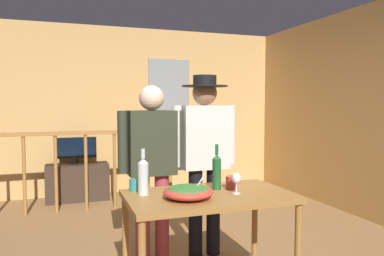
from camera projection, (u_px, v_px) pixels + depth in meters
The scene contains 15 objects.
back_wall at pixel (130, 110), 6.11m from camera, with size 5.08×0.10×2.66m, color tan.
side_wall_right at pixel (352, 112), 4.89m from camera, with size 0.10×4.68×2.66m, color tan.
framed_picture at pixel (169, 85), 6.24m from camera, with size 0.70×0.03×0.86m, color gray.
stair_railing at pixel (102, 160), 5.08m from camera, with size 2.76×0.10×1.13m.
tv_console at pixel (78, 182), 5.57m from camera, with size 0.90×0.40×0.54m, color #38281E.
flat_screen_tv at pixel (77, 148), 5.51m from camera, with size 0.56×0.12×0.40m.
serving_table at pixel (208, 206), 2.75m from camera, with size 1.21×0.71×0.78m.
salad_bowl at pixel (188, 191), 2.60m from camera, with size 0.35×0.35×0.18m.
wine_glass at pixel (236, 179), 2.75m from camera, with size 0.07×0.07×0.15m.
wine_bottle_clear at pixel (143, 176), 2.71m from camera, with size 0.08×0.08×0.34m.
wine_bottle_green at pixel (217, 171), 2.88m from camera, with size 0.07×0.07×0.35m.
mug_teal at pixel (134, 185), 2.84m from camera, with size 0.11×0.07×0.09m.
mug_red at pixel (231, 183), 2.90m from camera, with size 0.12×0.09×0.10m.
person_standing_left at pixel (152, 159), 3.34m from camera, with size 0.61×0.23×1.60m.
person_standing_right at pixel (205, 148), 3.50m from camera, with size 0.63×0.43×1.71m.
Camera 1 is at (-1.06, -2.99, 1.45)m, focal length 34.90 mm.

